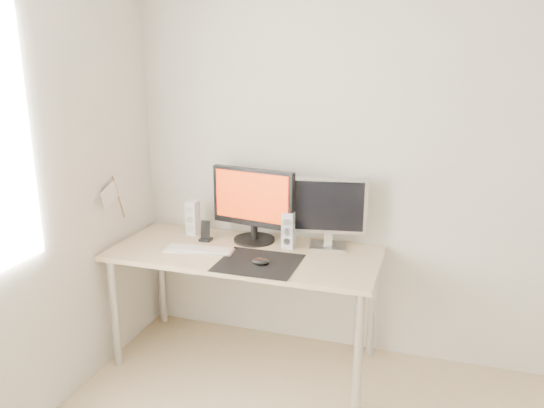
# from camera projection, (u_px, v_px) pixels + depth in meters

# --- Properties ---
(wall_back) EXTENTS (3.50, 0.00, 3.50)m
(wall_back) POSITION_uv_depth(u_px,v_px,m) (414.00, 163.00, 3.10)
(wall_back) COLOR white
(wall_back) RESTS_ON ground
(mousepad) EXTENTS (0.45, 0.40, 0.00)m
(mousepad) POSITION_uv_depth(u_px,v_px,m) (259.00, 263.00, 2.98)
(mousepad) COLOR black
(mousepad) RESTS_ON desk
(mouse) EXTENTS (0.11, 0.06, 0.04)m
(mouse) POSITION_uv_depth(u_px,v_px,m) (260.00, 262.00, 2.94)
(mouse) COLOR black
(mouse) RESTS_ON mousepad
(desk) EXTENTS (1.60, 0.70, 0.73)m
(desk) POSITION_uv_depth(u_px,v_px,m) (245.00, 263.00, 3.19)
(desk) COLOR #D1B587
(desk) RESTS_ON ground
(main_monitor) EXTENTS (0.55, 0.30, 0.47)m
(main_monitor) POSITION_uv_depth(u_px,v_px,m) (253.00, 202.00, 3.27)
(main_monitor) COLOR black
(main_monitor) RESTS_ON desk
(second_monitor) EXTENTS (0.45, 0.19, 0.43)m
(second_monitor) POSITION_uv_depth(u_px,v_px,m) (329.00, 209.00, 3.17)
(second_monitor) COLOR #ABAAAD
(second_monitor) RESTS_ON desk
(speaker_left) EXTENTS (0.07, 0.09, 0.22)m
(speaker_left) POSITION_uv_depth(u_px,v_px,m) (193.00, 218.00, 3.44)
(speaker_left) COLOR white
(speaker_left) RESTS_ON desk
(speaker_right) EXTENTS (0.07, 0.09, 0.22)m
(speaker_right) POSITION_uv_depth(u_px,v_px,m) (289.00, 230.00, 3.20)
(speaker_right) COLOR silver
(speaker_right) RESTS_ON desk
(keyboard) EXTENTS (0.43, 0.16, 0.02)m
(keyboard) POSITION_uv_depth(u_px,v_px,m) (199.00, 250.00, 3.17)
(keyboard) COLOR silver
(keyboard) RESTS_ON desk
(phone_dock) EXTENTS (0.07, 0.06, 0.13)m
(phone_dock) POSITION_uv_depth(u_px,v_px,m) (206.00, 235.00, 3.34)
(phone_dock) COLOR black
(phone_dock) RESTS_ON desk
(pennant) EXTENTS (0.01, 0.23, 0.29)m
(pennant) POSITION_uv_depth(u_px,v_px,m) (113.00, 195.00, 3.18)
(pennant) COLOR #A57F54
(pennant) RESTS_ON wall_left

